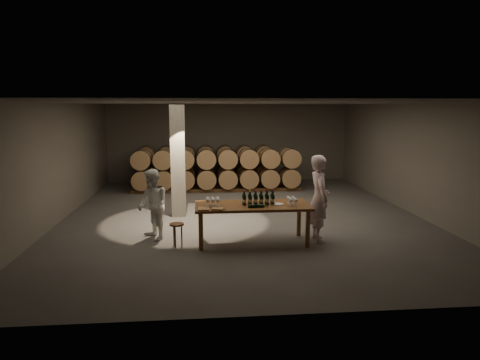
{
  "coord_description": "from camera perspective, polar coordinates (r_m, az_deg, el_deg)",
  "views": [
    {
      "loc": [
        -1.15,
        -11.9,
        3.07
      ],
      "look_at": [
        -0.09,
        -0.34,
        1.1
      ],
      "focal_mm": 32.0,
      "sensor_mm": 36.0,
      "label": 1
    }
  ],
  "objects": [
    {
      "name": "stool",
      "position": [
        9.64,
        -8.43,
        -6.32
      ],
      "size": [
        0.32,
        0.32,
        0.53
      ],
      "rotation": [
        0.0,
        0.0,
        -0.31
      ],
      "color": "brown",
      "rests_on": "ground"
    },
    {
      "name": "person_woman",
      "position": [
        10.19,
        -11.54,
        -3.25
      ],
      "size": [
        0.96,
        1.02,
        1.67
      ],
      "primitive_type": "imported",
      "rotation": [
        0.0,
        0.0,
        -1.02
      ],
      "color": "white",
      "rests_on": "ground"
    },
    {
      "name": "notebook_near",
      "position": [
        9.25,
        -3.04,
        -3.86
      ],
      "size": [
        0.28,
        0.24,
        0.03
      ],
      "primitive_type": "cube",
      "rotation": [
        0.0,
        0.0,
        -0.19
      ],
      "color": "#976537",
      "rests_on": "tasting_table"
    },
    {
      "name": "glass_cluster_left",
      "position": [
        9.58,
        -3.66,
        -2.66
      ],
      "size": [
        0.31,
        0.31,
        0.19
      ],
      "color": "silver",
      "rests_on": "tasting_table"
    },
    {
      "name": "notebook_corner",
      "position": [
        9.29,
        -4.88,
        -3.83
      ],
      "size": [
        0.24,
        0.31,
        0.03
      ],
      "primitive_type": "cube",
      "rotation": [
        0.0,
        0.0,
        0.01
      ],
      "color": "#976537",
      "rests_on": "tasting_table"
    },
    {
      "name": "barrel_stack_back",
      "position": [
        17.25,
        -4.56,
        2.14
      ],
      "size": [
        5.48,
        0.95,
        1.57
      ],
      "color": "brown",
      "rests_on": "ground"
    },
    {
      "name": "barrel_stack_front",
      "position": [
        15.87,
        -3.09,
        1.5
      ],
      "size": [
        6.26,
        0.95,
        1.57
      ],
      "color": "brown",
      "rests_on": "ground"
    },
    {
      "name": "lying_bottles",
      "position": [
        9.41,
        2.24,
        -3.47
      ],
      "size": [
        0.45,
        0.08,
        0.08
      ],
      "color": "black",
      "rests_on": "tasting_table"
    },
    {
      "name": "room",
      "position": [
        12.2,
        -8.26,
        2.62
      ],
      "size": [
        12.0,
        12.0,
        12.0
      ],
      "color": "#4E4B49",
      "rests_on": "ground"
    },
    {
      "name": "bottle_cluster",
      "position": [
        9.72,
        2.47,
        -2.58
      ],
      "size": [
        0.73,
        0.23,
        0.32
      ],
      "color": "black",
      "rests_on": "tasting_table"
    },
    {
      "name": "person_man",
      "position": [
        10.03,
        10.5,
        -2.42
      ],
      "size": [
        0.5,
        0.74,
        2.01
      ],
      "primitive_type": "imported",
      "rotation": [
        0.0,
        0.0,
        1.59
      ],
      "color": "white",
      "rests_on": "ground"
    },
    {
      "name": "pen",
      "position": [
        9.22,
        -2.28,
        -3.95
      ],
      "size": [
        0.12,
        0.05,
        0.01
      ],
      "primitive_type": "cylinder",
      "rotation": [
        0.0,
        1.57,
        -0.32
      ],
      "color": "black",
      "rests_on": "tasting_table"
    },
    {
      "name": "glass_cluster_right",
      "position": [
        9.74,
        6.95,
        -2.57
      ],
      "size": [
        0.19,
        0.41,
        0.17
      ],
      "color": "silver",
      "rests_on": "tasting_table"
    },
    {
      "name": "tasting_table",
      "position": [
        9.74,
        1.7,
        -3.88
      ],
      "size": [
        2.6,
        1.1,
        0.9
      ],
      "color": "brown",
      "rests_on": "ground"
    },
    {
      "name": "plate",
      "position": [
        9.75,
        5.02,
        -3.21
      ],
      "size": [
        0.27,
        0.27,
        0.02
      ],
      "primitive_type": "cylinder",
      "color": "white",
      "rests_on": "tasting_table"
    }
  ]
}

